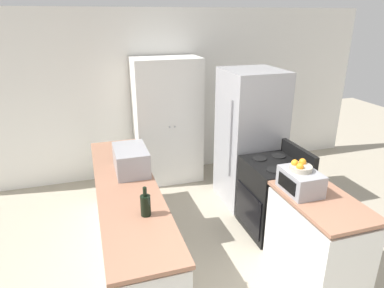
% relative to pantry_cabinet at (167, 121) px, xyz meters
% --- Properties ---
extents(wall_back, '(7.00, 0.06, 2.60)m').
position_rel_pantry_cabinet_xyz_m(wall_back, '(-0.01, 0.33, 0.34)').
color(wall_back, white).
rests_on(wall_back, ground_plane).
extents(counter_left, '(0.60, 2.68, 0.89)m').
position_rel_pantry_cabinet_xyz_m(counter_left, '(-0.86, -1.78, -0.53)').
color(counter_left, silver).
rests_on(counter_left, ground_plane).
extents(counter_right, '(0.60, 0.99, 0.89)m').
position_rel_pantry_cabinet_xyz_m(counter_right, '(0.85, -2.62, -0.53)').
color(counter_right, silver).
rests_on(counter_right, ground_plane).
extents(pantry_cabinet, '(1.00, 0.59, 1.92)m').
position_rel_pantry_cabinet_xyz_m(pantry_cabinet, '(0.00, 0.00, 0.00)').
color(pantry_cabinet, white).
rests_on(pantry_cabinet, ground_plane).
extents(stove, '(0.66, 0.70, 1.05)m').
position_rel_pantry_cabinet_xyz_m(stove, '(0.87, -1.76, -0.51)').
color(stove, black).
rests_on(stove, ground_plane).
extents(refrigerator, '(0.76, 0.78, 1.85)m').
position_rel_pantry_cabinet_xyz_m(refrigerator, '(0.91, -0.98, -0.04)').
color(refrigerator, '#A3A3A8').
rests_on(refrigerator, ground_plane).
extents(microwave, '(0.35, 0.53, 0.27)m').
position_rel_pantry_cabinet_xyz_m(microwave, '(-0.76, -1.47, 0.06)').
color(microwave, '#939399').
rests_on(microwave, counter_left).
extents(wine_bottle, '(0.09, 0.09, 0.27)m').
position_rel_pantry_cabinet_xyz_m(wine_bottle, '(-0.77, -2.39, 0.03)').
color(wine_bottle, black).
rests_on(wine_bottle, counter_left).
extents(toaster_oven, '(0.30, 0.40, 0.22)m').
position_rel_pantry_cabinet_xyz_m(toaster_oven, '(0.72, -2.43, 0.04)').
color(toaster_oven, '#939399').
rests_on(toaster_oven, counter_right).
extents(fruit_bowl, '(0.21, 0.21, 0.10)m').
position_rel_pantry_cabinet_xyz_m(fruit_bowl, '(0.72, -2.41, 0.18)').
color(fruit_bowl, '#B2A893').
rests_on(fruit_bowl, toaster_oven).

